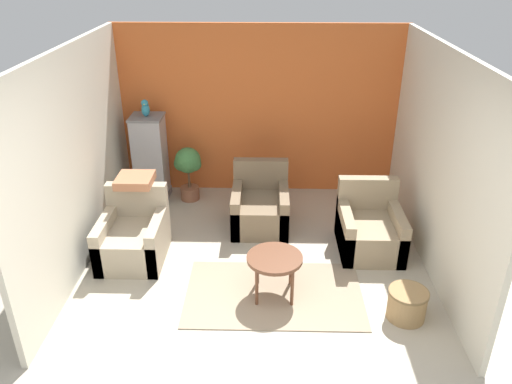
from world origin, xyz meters
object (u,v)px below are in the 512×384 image
at_px(armchair_middle, 260,207).
at_px(birdcage, 151,159).
at_px(armchair_left, 134,237).
at_px(coffee_table, 275,261).
at_px(potted_plant, 188,167).
at_px(armchair_right, 369,230).
at_px(wicker_basket, 407,303).
at_px(parrot, 145,108).

bearing_deg(armchair_middle, birdcage, 154.42).
distance_m(armchair_left, birdcage, 1.60).
distance_m(coffee_table, potted_plant, 2.53).
bearing_deg(coffee_table, armchair_right, 39.00).
bearing_deg(wicker_basket, coffee_table, 165.85).
height_order(armchair_right, wicker_basket, armchair_right).
xyz_separation_m(coffee_table, armchair_left, (-1.66, 0.69, -0.17)).
distance_m(armchair_right, potted_plant, 2.72).
distance_m(birdcage, wicker_basket, 4.04).
xyz_separation_m(birdcage, wicker_basket, (3.07, -2.58, -0.45)).
xyz_separation_m(armchair_left, armchair_middle, (1.48, 0.80, 0.00)).
bearing_deg(armchair_left, parrot, 93.70).
height_order(armchair_left, parrot, parrot).
xyz_separation_m(armchair_middle, parrot, (-1.58, 0.76, 1.10)).
relative_size(armchair_right, parrot, 3.60).
xyz_separation_m(armchair_middle, birdcage, (-1.58, 0.76, 0.36)).
bearing_deg(birdcage, parrot, 90.00).
xyz_separation_m(coffee_table, armchair_middle, (-0.17, 1.49, -0.17)).
distance_m(armchair_middle, wicker_basket, 2.35).
bearing_deg(birdcage, armchair_middle, -25.58).
relative_size(armchair_left, potted_plant, 1.08).
xyz_separation_m(parrot, wicker_basket, (3.07, -2.58, -1.19)).
bearing_deg(parrot, armchair_left, -86.30).
height_order(armchair_middle, parrot, parrot).
relative_size(armchair_right, birdcage, 0.69).
distance_m(birdcage, potted_plant, 0.55).
relative_size(armchair_right, armchair_middle, 1.00).
height_order(potted_plant, wicker_basket, potted_plant).
bearing_deg(coffee_table, armchair_middle, 96.63).
bearing_deg(armchair_middle, armchair_right, -22.30).
bearing_deg(wicker_basket, birdcage, 140.00).
distance_m(coffee_table, birdcage, 2.86).
bearing_deg(parrot, coffee_table, -52.00).
distance_m(coffee_table, armchair_right, 1.50).
height_order(coffee_table, armchair_left, armchair_left).
bearing_deg(armchair_left, potted_plant, 74.08).
xyz_separation_m(armchair_right, wicker_basket, (0.15, -1.27, -0.09)).
relative_size(birdcage, parrot, 5.20).
xyz_separation_m(armchair_left, wicker_basket, (2.97, -1.03, -0.09)).
xyz_separation_m(parrot, potted_plant, (0.54, -0.03, -0.85)).
relative_size(coffee_table, potted_plant, 0.73).
height_order(armchair_left, wicker_basket, armchair_left).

